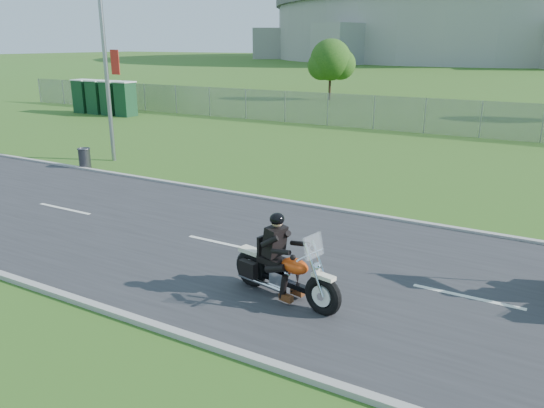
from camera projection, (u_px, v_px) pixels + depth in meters
The scene contains 14 objects.
ground at pixel (293, 260), 12.67m from camera, with size 420.00×420.00×0.00m, color #38561B.
road at pixel (293, 260), 12.66m from camera, with size 120.00×8.00×0.04m, color #28282B.
curb_north at pixel (355, 213), 16.02m from camera, with size 120.00×0.18×0.12m, color #9E9B93.
curb_south at pixel (187, 337), 9.29m from camera, with size 120.00×0.18×0.12m, color #9E9B93.
fence at pixel (374, 112), 31.36m from camera, with size 60.00×0.03×2.00m, color gray.
stadium at pixel (496, 5), 158.81m from camera, with size 140.40×140.40×29.20m.
streetlight at pixel (107, 26), 21.85m from camera, with size 0.90×2.46×10.00m.
porta_toilet_a at pixel (125, 100), 36.86m from camera, with size 1.10×1.10×2.30m, color #123B1F.
porta_toilet_b at pixel (111, 99), 37.52m from camera, with size 1.10×1.10×2.30m, color #123B1F.
porta_toilet_c at pixel (97, 98), 38.18m from camera, with size 1.10×1.10×2.30m, color #123B1F.
porta_toilet_d at pixel (83, 97), 38.84m from camera, with size 1.10×1.10×2.30m, color #123B1F.
tree_fence_mid at pixel (331, 62), 46.58m from camera, with size 3.96×3.69×5.30m.
motorcycle_lead at pixel (284, 273), 10.60m from camera, with size 2.68×1.02×1.82m.
trash_can at pixel (85, 159), 21.74m from camera, with size 0.47×0.47×0.82m, color #38383D.
Camera 1 is at (5.36, -10.43, 5.00)m, focal length 35.00 mm.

